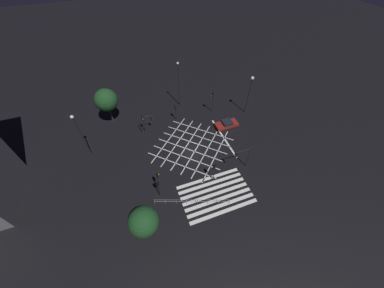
{
  "coord_description": "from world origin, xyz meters",
  "views": [
    {
      "loc": [
        -8.23,
        -22.33,
        26.28
      ],
      "look_at": [
        0.0,
        0.0,
        0.57
      ],
      "focal_mm": 20.0,
      "sensor_mm": 36.0,
      "label": 1
    }
  ],
  "objects_px": {
    "traffic_light_median_north": "(176,109)",
    "street_lamp_far": "(178,79)",
    "traffic_light_ne_main": "(212,98)",
    "traffic_light_median_south": "(214,169)",
    "street_tree_near": "(106,100)",
    "traffic_light_nw_main": "(147,120)",
    "traffic_light_sw_cross": "(158,185)",
    "traffic_light_sw_main": "(158,178)",
    "street_tree_far": "(144,222)",
    "traffic_light_se_main": "(241,155)",
    "traffic_light_nw_cross": "(143,120)",
    "waiting_car": "(227,124)",
    "street_lamp_west": "(78,129)",
    "street_lamp_east": "(251,86)"
  },
  "relations": [
    {
      "from": "street_lamp_east",
      "to": "waiting_car",
      "type": "height_order",
      "value": "street_lamp_east"
    },
    {
      "from": "traffic_light_sw_main",
      "to": "traffic_light_nw_main",
      "type": "bearing_deg",
      "value": 84.83
    },
    {
      "from": "traffic_light_median_north",
      "to": "street_lamp_far",
      "type": "height_order",
      "value": "street_lamp_far"
    },
    {
      "from": "traffic_light_median_north",
      "to": "traffic_light_sw_main",
      "type": "height_order",
      "value": "traffic_light_sw_main"
    },
    {
      "from": "traffic_light_sw_main",
      "to": "waiting_car",
      "type": "xyz_separation_m",
      "value": [
        14.51,
        8.69,
        -2.5
      ]
    },
    {
      "from": "street_lamp_far",
      "to": "street_tree_far",
      "type": "bearing_deg",
      "value": -116.41
    },
    {
      "from": "traffic_light_nw_cross",
      "to": "traffic_light_median_north",
      "type": "bearing_deg",
      "value": 100.08
    },
    {
      "from": "traffic_light_sw_cross",
      "to": "street_tree_near",
      "type": "relative_size",
      "value": 0.52
    },
    {
      "from": "traffic_light_nw_cross",
      "to": "waiting_car",
      "type": "bearing_deg",
      "value": 74.89
    },
    {
      "from": "traffic_light_sw_main",
      "to": "waiting_car",
      "type": "distance_m",
      "value": 17.09
    },
    {
      "from": "traffic_light_se_main",
      "to": "traffic_light_nw_cross",
      "type": "bearing_deg",
      "value": -47.96
    },
    {
      "from": "traffic_light_median_south",
      "to": "traffic_light_nw_main",
      "type": "bearing_deg",
      "value": 25.75
    },
    {
      "from": "traffic_light_median_north",
      "to": "street_lamp_far",
      "type": "bearing_deg",
      "value": 154.4
    },
    {
      "from": "traffic_light_median_south",
      "to": "street_lamp_far",
      "type": "xyz_separation_m",
      "value": [
        1.01,
        18.61,
        3.25
      ]
    },
    {
      "from": "traffic_light_sw_main",
      "to": "street_lamp_far",
      "type": "height_order",
      "value": "street_lamp_far"
    },
    {
      "from": "traffic_light_nw_cross",
      "to": "street_tree_near",
      "type": "relative_size",
      "value": 0.56
    },
    {
      "from": "traffic_light_ne_main",
      "to": "traffic_light_nw_cross",
      "type": "relative_size",
      "value": 1.18
    },
    {
      "from": "traffic_light_nw_cross",
      "to": "street_lamp_west",
      "type": "height_order",
      "value": "street_lamp_west"
    },
    {
      "from": "street_lamp_far",
      "to": "street_lamp_west",
      "type": "bearing_deg",
      "value": -156.27
    },
    {
      "from": "street_lamp_east",
      "to": "street_lamp_far",
      "type": "xyz_separation_m",
      "value": [
        -11.16,
        6.57,
        -0.07
      ]
    },
    {
      "from": "traffic_light_median_north",
      "to": "traffic_light_nw_main",
      "type": "relative_size",
      "value": 1.09
    },
    {
      "from": "traffic_light_se_main",
      "to": "traffic_light_nw_cross",
      "type": "distance_m",
      "value": 17.23
    },
    {
      "from": "traffic_light_sw_cross",
      "to": "street_tree_near",
      "type": "height_order",
      "value": "street_tree_near"
    },
    {
      "from": "traffic_light_median_south",
      "to": "waiting_car",
      "type": "relative_size",
      "value": 0.86
    },
    {
      "from": "traffic_light_median_north",
      "to": "street_tree_near",
      "type": "xyz_separation_m",
      "value": [
        -11.11,
        3.7,
        2.18
      ]
    },
    {
      "from": "traffic_light_nw_cross",
      "to": "traffic_light_median_south",
      "type": "bearing_deg",
      "value": 28.14
    },
    {
      "from": "traffic_light_sw_cross",
      "to": "waiting_car",
      "type": "bearing_deg",
      "value": -57.62
    },
    {
      "from": "traffic_light_median_south",
      "to": "traffic_light_sw_cross",
      "type": "xyz_separation_m",
      "value": [
        -7.82,
        0.17,
        -0.02
      ]
    },
    {
      "from": "traffic_light_median_north",
      "to": "waiting_car",
      "type": "distance_m",
      "value": 9.52
    },
    {
      "from": "traffic_light_se_main",
      "to": "traffic_light_sw_main",
      "type": "relative_size",
      "value": 0.96
    },
    {
      "from": "traffic_light_se_main",
      "to": "traffic_light_median_south",
      "type": "bearing_deg",
      "value": 6.46
    },
    {
      "from": "traffic_light_se_main",
      "to": "waiting_car",
      "type": "xyz_separation_m",
      "value": [
        2.49,
        9.01,
        -2.46
      ]
    },
    {
      "from": "street_lamp_west",
      "to": "waiting_car",
      "type": "distance_m",
      "value": 23.76
    },
    {
      "from": "street_tree_near",
      "to": "traffic_light_median_north",
      "type": "bearing_deg",
      "value": -18.42
    },
    {
      "from": "traffic_light_median_south",
      "to": "waiting_car",
      "type": "xyz_separation_m",
      "value": [
        6.92,
        9.51,
        -1.94
      ]
    },
    {
      "from": "traffic_light_sw_cross",
      "to": "street_tree_near",
      "type": "bearing_deg",
      "value": 13.52
    },
    {
      "from": "traffic_light_ne_main",
      "to": "street_lamp_far",
      "type": "bearing_deg",
      "value": -39.44
    },
    {
      "from": "traffic_light_nw_cross",
      "to": "waiting_car",
      "type": "height_order",
      "value": "traffic_light_nw_cross"
    },
    {
      "from": "traffic_light_nw_main",
      "to": "street_tree_far",
      "type": "height_order",
      "value": "street_tree_far"
    },
    {
      "from": "street_lamp_east",
      "to": "street_lamp_west",
      "type": "distance_m",
      "value": 28.46
    },
    {
      "from": "street_tree_near",
      "to": "traffic_light_nw_main",
      "type": "bearing_deg",
      "value": -39.66
    },
    {
      "from": "street_tree_near",
      "to": "traffic_light_se_main",
      "type": "bearing_deg",
      "value": -46.73
    },
    {
      "from": "traffic_light_nw_main",
      "to": "street_lamp_east",
      "type": "distance_m",
      "value": 18.98
    },
    {
      "from": "traffic_light_ne_main",
      "to": "traffic_light_median_south",
      "type": "distance_m",
      "value": 15.66
    },
    {
      "from": "traffic_light_sw_cross",
      "to": "traffic_light_ne_main",
      "type": "bearing_deg",
      "value": -44.38
    },
    {
      "from": "traffic_light_median_south",
      "to": "street_lamp_west",
      "type": "distance_m",
      "value": 19.88
    },
    {
      "from": "street_tree_near",
      "to": "street_tree_far",
      "type": "bearing_deg",
      "value": -85.75
    },
    {
      "from": "street_lamp_far",
      "to": "street_tree_near",
      "type": "distance_m",
      "value": 13.18
    },
    {
      "from": "traffic_light_se_main",
      "to": "traffic_light_median_north",
      "type": "bearing_deg",
      "value": -68.6
    },
    {
      "from": "traffic_light_ne_main",
      "to": "street_tree_far",
      "type": "height_order",
      "value": "street_tree_far"
    }
  ]
}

